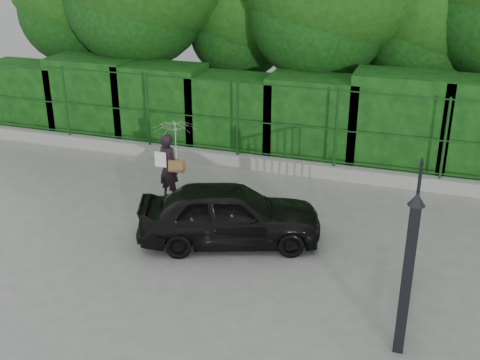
% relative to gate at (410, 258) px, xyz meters
% --- Properties ---
extents(ground, '(80.00, 80.00, 0.00)m').
position_rel_gate_xyz_m(ground, '(-4.60, 0.72, -1.19)').
color(ground, gray).
extents(kerb, '(14.00, 0.25, 0.30)m').
position_rel_gate_xyz_m(kerb, '(-4.60, 5.22, -1.04)').
color(kerb, '#9E9E99').
rests_on(kerb, ground).
extents(fence, '(14.13, 0.06, 1.80)m').
position_rel_gate_xyz_m(fence, '(-4.38, 5.22, 0.01)').
color(fence, '#123F14').
rests_on(fence, kerb).
extents(hedge, '(14.20, 1.20, 2.30)m').
position_rel_gate_xyz_m(hedge, '(-4.38, 6.22, -0.14)').
color(hedge, black).
rests_on(hedge, ground).
extents(gate, '(0.22, 2.33, 2.36)m').
position_rel_gate_xyz_m(gate, '(0.00, 0.00, 0.00)').
color(gate, black).
rests_on(gate, ground).
extents(woman, '(0.90, 0.91, 1.71)m').
position_rel_gate_xyz_m(woman, '(-4.87, 3.08, -0.06)').
color(woman, black).
rests_on(woman, ground).
extents(car, '(3.54, 2.33, 1.12)m').
position_rel_gate_xyz_m(car, '(-3.18, 1.70, -0.63)').
color(car, black).
rests_on(car, ground).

